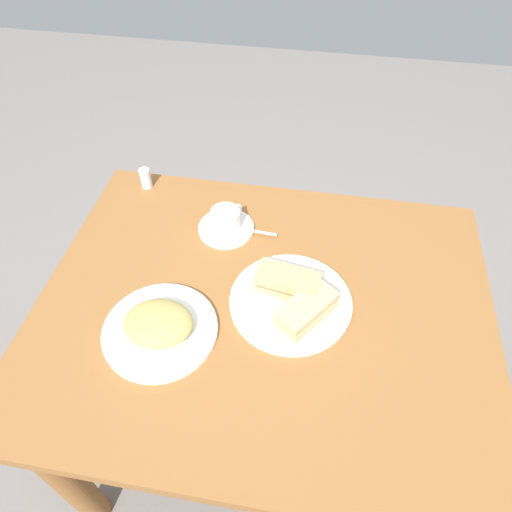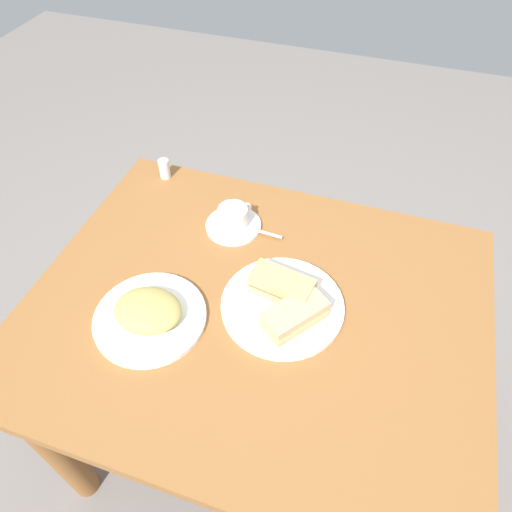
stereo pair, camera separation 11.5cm
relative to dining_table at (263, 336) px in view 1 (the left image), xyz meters
name	(u,v)px [view 1 (the left image)]	position (x,y,z in m)	size (l,w,h in m)	color
ground_plane	(261,426)	(0.00, 0.00, -0.59)	(6.00, 6.00, 0.00)	gray
dining_table	(263,336)	(0.00, 0.00, 0.00)	(1.07, 0.86, 0.72)	#915D2F
sandwich_plate	(290,302)	(0.06, 0.01, 0.15)	(0.29, 0.29, 0.01)	white
sandwich_front	(288,283)	(0.05, 0.04, 0.18)	(0.16, 0.09, 0.06)	#DEAF71
sandwich_back	(306,309)	(0.10, -0.03, 0.18)	(0.14, 0.16, 0.05)	#E2AF78
coffee_saucer	(226,228)	(-0.14, 0.23, 0.14)	(0.15, 0.15, 0.01)	white
coffee_cup	(226,219)	(-0.14, 0.23, 0.18)	(0.08, 0.10, 0.06)	white
spoon	(253,231)	(-0.07, 0.23, 0.15)	(0.10, 0.02, 0.01)	silver
side_plate	(160,330)	(-0.22, -0.11, 0.15)	(0.26, 0.26, 0.01)	white
side_food_pile	(158,323)	(-0.22, -0.11, 0.17)	(0.15, 0.13, 0.04)	tan
salt_shaker	(146,178)	(-0.41, 0.37, 0.17)	(0.03, 0.03, 0.06)	silver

